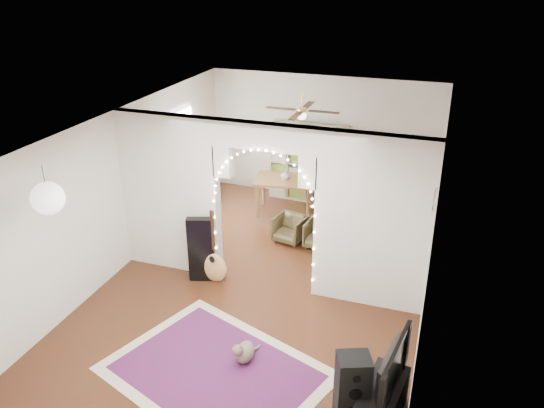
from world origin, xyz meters
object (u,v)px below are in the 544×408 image
(acoustic_guitar, at_px, (214,256))
(floor_speaker, at_px, (352,391))
(media_console, at_px, (380,406))
(dining_chair_left, at_px, (320,234))
(bookcase, at_px, (308,163))
(dining_table, at_px, (285,182))
(dining_chair_right, at_px, (290,229))

(acoustic_guitar, height_order, floor_speaker, acoustic_guitar)
(acoustic_guitar, bearing_deg, media_console, -15.06)
(floor_speaker, height_order, dining_chair_left, floor_speaker)
(floor_speaker, bearing_deg, dining_chair_left, 86.75)
(bookcase, bearing_deg, dining_table, -104.96)
(acoustic_guitar, bearing_deg, bookcase, 101.58)
(floor_speaker, xyz_separation_m, dining_chair_left, (-1.33, 3.92, -0.22))
(floor_speaker, distance_m, dining_chair_left, 4.15)
(dining_chair_right, bearing_deg, dining_table, 124.16)
(bookcase, relative_size, dining_table, 1.30)
(acoustic_guitar, xyz_separation_m, media_console, (3.00, -2.11, -0.23))
(dining_table, distance_m, dining_chair_left, 1.66)
(bookcase, distance_m, dining_chair_left, 2.27)
(dining_chair_right, bearing_deg, bookcase, 107.92)
(media_console, bearing_deg, dining_chair_left, 122.15)
(acoustic_guitar, relative_size, bookcase, 0.64)
(acoustic_guitar, relative_size, media_console, 1.09)
(media_console, height_order, dining_chair_left, media_console)
(media_console, relative_size, dining_chair_left, 1.84)
(floor_speaker, xyz_separation_m, dining_table, (-2.40, 5.12, 0.22))
(floor_speaker, height_order, dining_chair_right, floor_speaker)
(media_console, bearing_deg, bookcase, 121.52)
(bookcase, xyz_separation_m, dining_table, (-0.27, -0.84, -0.17))
(floor_speaker, relative_size, dining_chair_right, 1.70)
(bookcase, height_order, dining_chair_left, bookcase)
(floor_speaker, bearing_deg, dining_chair_right, 94.06)
(floor_speaker, xyz_separation_m, media_console, (0.32, 0.10, -0.22))
(acoustic_guitar, xyz_separation_m, dining_chair_left, (1.36, 1.71, -0.23))
(dining_chair_right, bearing_deg, floor_speaker, -51.71)
(media_console, bearing_deg, dining_table, 127.27)
(bookcase, bearing_deg, acoustic_guitar, -95.66)
(media_console, xyz_separation_m, dining_chair_left, (-1.64, 3.82, -0.00))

